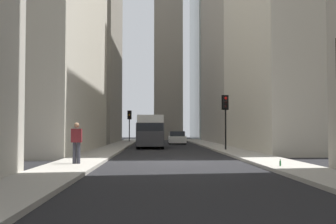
{
  "coord_description": "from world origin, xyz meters",
  "views": [
    {
      "loc": [
        -20.51,
        1.0,
        1.58
      ],
      "look_at": [
        19.82,
        -0.26,
        3.32
      ],
      "focal_mm": 44.15,
      "sensor_mm": 36.0,
      "label": 1
    }
  ],
  "objects_px": {
    "delivery_truck": "(150,131)",
    "traffic_light_midblock": "(225,109)",
    "pedestrian": "(77,141)",
    "discarded_bottle": "(280,163)",
    "sedan_white": "(177,138)",
    "traffic_light_far_junction": "(129,119)"
  },
  "relations": [
    {
      "from": "delivery_truck",
      "to": "traffic_light_midblock",
      "type": "relative_size",
      "value": 1.62
    },
    {
      "from": "pedestrian",
      "to": "discarded_bottle",
      "type": "bearing_deg",
      "value": -99.83
    },
    {
      "from": "delivery_truck",
      "to": "discarded_bottle",
      "type": "distance_m",
      "value": 20.49
    },
    {
      "from": "delivery_truck",
      "to": "discarded_bottle",
      "type": "bearing_deg",
      "value": -164.78
    },
    {
      "from": "pedestrian",
      "to": "discarded_bottle",
      "type": "height_order",
      "value": "pedestrian"
    },
    {
      "from": "sedan_white",
      "to": "discarded_bottle",
      "type": "height_order",
      "value": "sedan_white"
    },
    {
      "from": "traffic_light_midblock",
      "to": "pedestrian",
      "type": "distance_m",
      "value": 15.08
    },
    {
      "from": "traffic_light_midblock",
      "to": "traffic_light_far_junction",
      "type": "height_order",
      "value": "traffic_light_midblock"
    },
    {
      "from": "delivery_truck",
      "to": "sedan_white",
      "type": "distance_m",
      "value": 9.64
    },
    {
      "from": "sedan_white",
      "to": "traffic_light_far_junction",
      "type": "bearing_deg",
      "value": 45.39
    },
    {
      "from": "delivery_truck",
      "to": "traffic_light_far_junction",
      "type": "height_order",
      "value": "traffic_light_far_junction"
    },
    {
      "from": "traffic_light_far_junction",
      "to": "sedan_white",
      "type": "bearing_deg",
      "value": -134.61
    },
    {
      "from": "delivery_truck",
      "to": "traffic_light_far_junction",
      "type": "bearing_deg",
      "value": 10.63
    },
    {
      "from": "sedan_white",
      "to": "traffic_light_far_junction",
      "type": "distance_m",
      "value": 8.12
    },
    {
      "from": "pedestrian",
      "to": "discarded_bottle",
      "type": "xyz_separation_m",
      "value": [
        -1.44,
        -8.32,
        -0.85
      ]
    },
    {
      "from": "delivery_truck",
      "to": "sedan_white",
      "type": "relative_size",
      "value": 1.5
    },
    {
      "from": "traffic_light_far_junction",
      "to": "pedestrian",
      "type": "distance_m",
      "value": 33.01
    },
    {
      "from": "delivery_truck",
      "to": "pedestrian",
      "type": "bearing_deg",
      "value": 170.84
    },
    {
      "from": "traffic_light_midblock",
      "to": "traffic_light_far_junction",
      "type": "relative_size",
      "value": 1.05
    },
    {
      "from": "sedan_white",
      "to": "delivery_truck",
      "type": "bearing_deg",
      "value": 163.05
    },
    {
      "from": "delivery_truck",
      "to": "sedan_white",
      "type": "xyz_separation_m",
      "value": [
        9.19,
        -2.8,
        -0.8
      ]
    },
    {
      "from": "delivery_truck",
      "to": "discarded_bottle",
      "type": "height_order",
      "value": "delivery_truck"
    }
  ]
}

